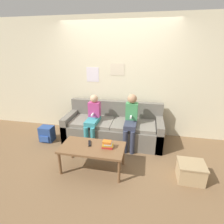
# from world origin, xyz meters

# --- Properties ---
(ground_plane) EXTENTS (10.00, 10.00, 0.00)m
(ground_plane) POSITION_xyz_m (0.00, 0.00, 0.00)
(ground_plane) COLOR brown
(wall_back) EXTENTS (8.00, 0.07, 2.60)m
(wall_back) POSITION_xyz_m (-0.00, 1.01, 1.30)
(wall_back) COLOR beige
(wall_back) RESTS_ON ground_plane
(couch) EXTENTS (2.09, 0.80, 0.82)m
(couch) POSITION_xyz_m (0.00, 0.52, 0.28)
(couch) COLOR #6B665B
(couch) RESTS_ON ground_plane
(coffee_table) EXTENTS (1.05, 0.54, 0.43)m
(coffee_table) POSITION_xyz_m (-0.14, -0.54, 0.39)
(coffee_table) COLOR brown
(coffee_table) RESTS_ON ground_plane
(person_left) EXTENTS (0.24, 0.55, 1.04)m
(person_left) POSITION_xyz_m (-0.40, 0.32, 0.58)
(person_left) COLOR teal
(person_left) RESTS_ON ground_plane
(person_right) EXTENTS (0.24, 0.55, 1.09)m
(person_right) POSITION_xyz_m (0.40, 0.33, 0.62)
(person_right) COLOR #33384C
(person_right) RESTS_ON ground_plane
(tv_remote) EXTENTS (0.10, 0.17, 0.02)m
(tv_remote) POSITION_xyz_m (-0.21, -0.47, 0.45)
(tv_remote) COLOR black
(tv_remote) RESTS_ON coffee_table
(book_stack) EXTENTS (0.18, 0.12, 0.13)m
(book_stack) POSITION_xyz_m (0.11, -0.52, 0.49)
(book_stack) COLOR red
(book_stack) RESTS_ON coffee_table
(storage_box) EXTENTS (0.40, 0.35, 0.30)m
(storage_box) POSITION_xyz_m (1.43, -0.49, 0.15)
(storage_box) COLOR tan
(storage_box) RESTS_ON ground_plane
(backpack) EXTENTS (0.29, 0.25, 0.33)m
(backpack) POSITION_xyz_m (-1.43, 0.18, 0.17)
(backpack) COLOR #284789
(backpack) RESTS_ON ground_plane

